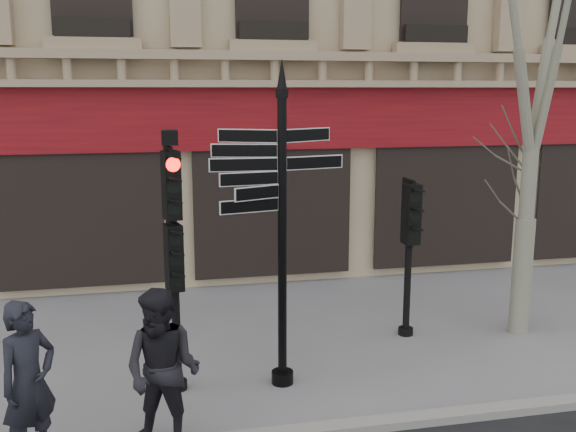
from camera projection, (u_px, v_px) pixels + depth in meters
name	position (u px, v px, depth m)	size (l,w,h in m)	color
ground	(335.00, 381.00, 9.37)	(80.00, 80.00, 0.00)	slate
kerb	(366.00, 425.00, 8.02)	(80.00, 0.25, 0.12)	gray
fingerpost	(282.00, 172.00, 8.71)	(1.98, 1.98, 4.60)	black
traffic_signal_main	(173.00, 230.00, 8.67)	(0.45, 0.36, 3.66)	black
traffic_signal_secondary	(409.00, 231.00, 10.79)	(0.45, 0.32, 2.66)	black
plane_tree	(542.00, 5.00, 10.20)	(2.96, 2.96, 7.85)	gray
pedestrian_a	(29.00, 383.00, 7.16)	(0.70, 0.46, 1.93)	black
pedestrian_b	(163.00, 371.00, 7.43)	(0.95, 0.74, 1.96)	black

